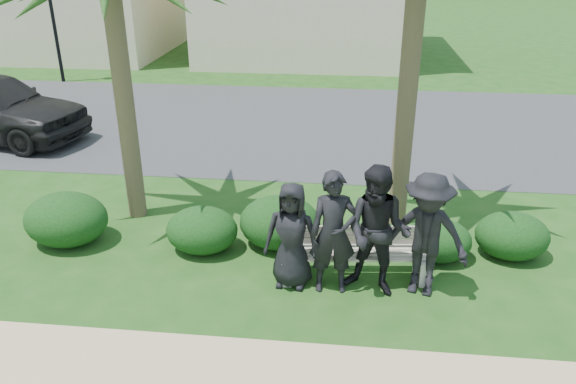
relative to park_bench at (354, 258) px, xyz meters
name	(u,v)px	position (x,y,z in m)	size (l,w,h in m)	color
ground	(270,294)	(-1.18, -0.58, -0.34)	(160.00, 160.00, 0.00)	#174112
asphalt_street	(310,124)	(-1.18, 7.42, -0.34)	(160.00, 8.00, 0.01)	#2D2D30
park_bench	(354,258)	(0.00, 0.00, 0.00)	(2.18, 0.70, 0.75)	#ABA08F
man_a	(292,235)	(-0.90, -0.26, 0.46)	(0.78, 0.51, 1.59)	black
man_b	(333,233)	(-0.32, -0.33, 0.57)	(0.66, 0.43, 1.81)	black
man_c	(378,232)	(0.29, -0.32, 0.62)	(0.93, 0.72, 1.91)	black
man_d	(426,235)	(0.95, -0.27, 0.58)	(1.18, 0.68, 1.83)	black
hedge_a	(66,218)	(-4.71, 0.57, 0.11)	(1.36, 1.13, 0.89)	black
hedge_c	(202,229)	(-2.43, 0.56, 0.04)	(1.16, 0.95, 0.75)	black
hedge_d	(280,221)	(-1.21, 0.86, 0.10)	(1.33, 1.10, 0.86)	black
hedge_e	(439,239)	(1.31, 0.70, 0.00)	(1.03, 0.85, 0.67)	black
hedge_f	(512,234)	(2.47, 0.91, 0.04)	(1.14, 0.94, 0.75)	black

